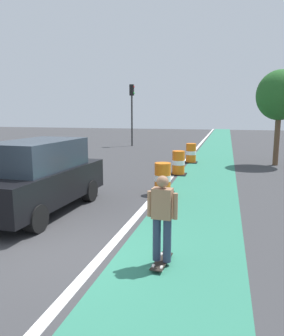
{
  "coord_description": "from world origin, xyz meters",
  "views": [
    {
      "loc": [
        3.18,
        -5.59,
        2.79
      ],
      "look_at": [
        0.68,
        3.93,
        1.1
      ],
      "focal_mm": 34.45,
      "sensor_mm": 36.0,
      "label": 1
    }
  ],
  "objects_px": {
    "traffic_barrel_mid": "(178,163)",
    "traffic_barrel_back": "(191,153)",
    "traffic_light_corner": "(132,104)",
    "street_tree_sidewalk": "(280,96)",
    "traffic_barrel_front": "(163,179)",
    "skateboarder_on_lane": "(162,218)",
    "parked_suv_nearest": "(40,176)"
  },
  "relations": [
    {
      "from": "traffic_barrel_mid",
      "to": "traffic_barrel_back",
      "type": "height_order",
      "value": "same"
    },
    {
      "from": "street_tree_sidewalk",
      "to": "traffic_barrel_mid",
      "type": "bearing_deg",
      "value": -139.07
    },
    {
      "from": "parked_suv_nearest",
      "to": "traffic_light_corner",
      "type": "bearing_deg",
      "value": 98.48
    },
    {
      "from": "skateboarder_on_lane",
      "to": "parked_suv_nearest",
      "type": "xyz_separation_m",
      "value": [
        -3.96,
        2.32,
        0.12
      ]
    },
    {
      "from": "parked_suv_nearest",
      "to": "traffic_light_corner",
      "type": "height_order",
      "value": "traffic_light_corner"
    },
    {
      "from": "traffic_light_corner",
      "to": "street_tree_sidewalk",
      "type": "xyz_separation_m",
      "value": [
        10.37,
        -7.84,
        0.17
      ]
    },
    {
      "from": "street_tree_sidewalk",
      "to": "parked_suv_nearest",
      "type": "bearing_deg",
      "value": -125.71
    },
    {
      "from": "traffic_barrel_mid",
      "to": "traffic_barrel_back",
      "type": "relative_size",
      "value": 1.0
    },
    {
      "from": "traffic_barrel_mid",
      "to": "traffic_light_corner",
      "type": "relative_size",
      "value": 0.21
    },
    {
      "from": "traffic_barrel_mid",
      "to": "street_tree_sidewalk",
      "type": "bearing_deg",
      "value": 40.93
    },
    {
      "from": "parked_suv_nearest",
      "to": "traffic_barrel_back",
      "type": "bearing_deg",
      "value": 73.17
    },
    {
      "from": "traffic_barrel_back",
      "to": "traffic_barrel_front",
      "type": "bearing_deg",
      "value": -91.36
    },
    {
      "from": "traffic_barrel_mid",
      "to": "traffic_barrel_back",
      "type": "xyz_separation_m",
      "value": [
        0.16,
        3.75,
        0.0
      ]
    },
    {
      "from": "skateboarder_on_lane",
      "to": "traffic_light_corner",
      "type": "xyz_separation_m",
      "value": [
        -6.71,
        20.75,
        2.59
      ]
    },
    {
      "from": "traffic_barrel_mid",
      "to": "traffic_light_corner",
      "type": "xyz_separation_m",
      "value": [
        -5.71,
        11.88,
        2.97
      ]
    },
    {
      "from": "skateboarder_on_lane",
      "to": "parked_suv_nearest",
      "type": "relative_size",
      "value": 0.36
    },
    {
      "from": "traffic_barrel_front",
      "to": "parked_suv_nearest",
      "type": "bearing_deg",
      "value": -135.32
    },
    {
      "from": "traffic_light_corner",
      "to": "street_tree_sidewalk",
      "type": "relative_size",
      "value": 1.02
    },
    {
      "from": "skateboarder_on_lane",
      "to": "traffic_barrel_mid",
      "type": "xyz_separation_m",
      "value": [
        -1.0,
        8.87,
        -0.38
      ]
    },
    {
      "from": "traffic_barrel_front",
      "to": "traffic_light_corner",
      "type": "height_order",
      "value": "traffic_light_corner"
    },
    {
      "from": "parked_suv_nearest",
      "to": "traffic_barrel_mid",
      "type": "relative_size",
      "value": 4.27
    },
    {
      "from": "skateboarder_on_lane",
      "to": "traffic_light_corner",
      "type": "relative_size",
      "value": 0.33
    },
    {
      "from": "skateboarder_on_lane",
      "to": "traffic_light_corner",
      "type": "distance_m",
      "value": 21.96
    },
    {
      "from": "parked_suv_nearest",
      "to": "street_tree_sidewalk",
      "type": "bearing_deg",
      "value": 54.29
    },
    {
      "from": "traffic_barrel_mid",
      "to": "traffic_light_corner",
      "type": "bearing_deg",
      "value": 115.66
    },
    {
      "from": "traffic_barrel_front",
      "to": "street_tree_sidewalk",
      "type": "height_order",
      "value": "street_tree_sidewalk"
    },
    {
      "from": "street_tree_sidewalk",
      "to": "traffic_barrel_back",
      "type": "bearing_deg",
      "value": -176.27
    },
    {
      "from": "parked_suv_nearest",
      "to": "traffic_barrel_front",
      "type": "distance_m",
      "value": 4.17
    },
    {
      "from": "traffic_barrel_mid",
      "to": "traffic_light_corner",
      "type": "height_order",
      "value": "traffic_light_corner"
    },
    {
      "from": "skateboarder_on_lane",
      "to": "traffic_barrel_back",
      "type": "distance_m",
      "value": 12.66
    },
    {
      "from": "skateboarder_on_lane",
      "to": "traffic_light_corner",
      "type": "height_order",
      "value": "traffic_light_corner"
    },
    {
      "from": "traffic_barrel_back",
      "to": "traffic_light_corner",
      "type": "xyz_separation_m",
      "value": [
        -5.87,
        8.13,
        2.97
      ]
    }
  ]
}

